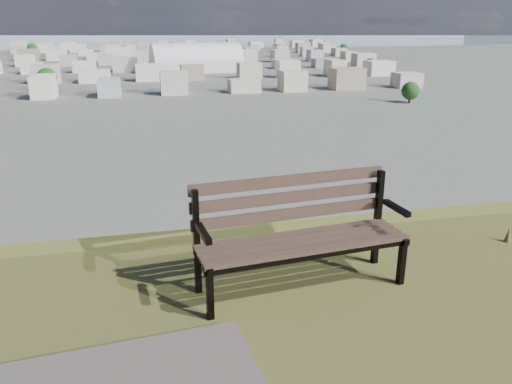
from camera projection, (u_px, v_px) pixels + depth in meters
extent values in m
cube|color=#402E25|center=(312.00, 251.00, 4.43)|extent=(1.97, 0.30, 0.04)
cube|color=#402E25|center=(306.00, 245.00, 4.54)|extent=(1.97, 0.30, 0.04)
cube|color=#402E25|center=(300.00, 239.00, 4.66)|extent=(1.97, 0.30, 0.04)
cube|color=#402E25|center=(295.00, 234.00, 4.78)|extent=(1.97, 0.30, 0.04)
cube|color=#402E25|center=(292.00, 214.00, 4.80)|extent=(1.97, 0.25, 0.11)
cube|color=#402E25|center=(291.00, 197.00, 4.77)|extent=(1.97, 0.25, 0.11)
cube|color=#402E25|center=(290.00, 181.00, 4.75)|extent=(1.97, 0.25, 0.11)
cube|color=black|center=(210.00, 293.00, 4.20)|extent=(0.06, 0.07, 0.48)
cube|color=black|center=(197.00, 243.00, 4.54)|extent=(0.06, 0.07, 1.01)
cube|color=black|center=(203.00, 260.00, 4.33)|extent=(0.11, 0.55, 0.05)
cube|color=black|center=(204.00, 233.00, 4.19)|extent=(0.10, 0.40, 0.05)
cube|color=black|center=(402.00, 261.00, 4.77)|extent=(0.06, 0.07, 0.48)
cube|color=black|center=(378.00, 218.00, 5.11)|extent=(0.06, 0.07, 1.01)
cube|color=black|center=(391.00, 232.00, 4.90)|extent=(0.11, 0.55, 0.05)
cube|color=black|center=(397.00, 208.00, 4.76)|extent=(0.10, 0.40, 0.05)
cube|color=black|center=(312.00, 256.00, 4.43)|extent=(1.97, 0.25, 0.04)
cube|color=black|center=(294.00, 238.00, 4.80)|extent=(1.97, 0.25, 0.04)
cone|color=brown|center=(508.00, 235.00, 5.73)|extent=(0.08, 0.08, 0.18)
cube|color=beige|center=(196.00, 67.00, 281.34)|extent=(52.14, 27.81, 5.52)
cylinder|color=silver|center=(196.00, 62.00, 280.44)|extent=(52.14, 27.81, 20.97)
cube|color=#AC9E93|center=(50.00, 88.00, 186.55)|extent=(11.00, 11.00, 7.00)
cube|color=beige|center=(116.00, 87.00, 191.47)|extent=(11.00, 11.00, 7.00)
cube|color=#A6A6AB|center=(179.00, 85.00, 196.40)|extent=(11.00, 11.00, 7.00)
cube|color=beige|center=(239.00, 84.00, 201.33)|extent=(11.00, 11.00, 7.00)
cube|color=gray|center=(296.00, 82.00, 206.25)|extent=(11.00, 11.00, 7.00)
cube|color=beige|center=(350.00, 81.00, 211.18)|extent=(11.00, 11.00, 7.00)
cube|color=#BAB2A8|center=(402.00, 79.00, 216.11)|extent=(11.00, 11.00, 7.00)
cube|color=#A6A6AB|center=(40.00, 76.00, 230.24)|extent=(11.00, 11.00, 7.00)
cube|color=beige|center=(94.00, 75.00, 235.17)|extent=(11.00, 11.00, 7.00)
cube|color=gray|center=(146.00, 73.00, 240.10)|extent=(11.00, 11.00, 7.00)
cube|color=beige|center=(196.00, 72.00, 245.02)|extent=(11.00, 11.00, 7.00)
cube|color=#BAB2A8|center=(244.00, 71.00, 249.95)|extent=(11.00, 11.00, 7.00)
cube|color=beige|center=(290.00, 70.00, 254.88)|extent=(11.00, 11.00, 7.00)
cube|color=#AC9E93|center=(334.00, 69.00, 259.80)|extent=(11.00, 11.00, 7.00)
cube|color=beige|center=(377.00, 69.00, 264.73)|extent=(11.00, 11.00, 7.00)
cube|color=beige|center=(34.00, 67.00, 273.94)|extent=(11.00, 11.00, 7.00)
cube|color=#BAB2A8|center=(79.00, 66.00, 278.87)|extent=(11.00, 11.00, 7.00)
cube|color=beige|center=(123.00, 65.00, 283.79)|extent=(11.00, 11.00, 7.00)
cube|color=#AC9E93|center=(166.00, 65.00, 288.72)|extent=(11.00, 11.00, 7.00)
cube|color=beige|center=(207.00, 64.00, 293.65)|extent=(11.00, 11.00, 7.00)
cube|color=#A6A6AB|center=(247.00, 63.00, 298.57)|extent=(11.00, 11.00, 7.00)
cube|color=beige|center=(286.00, 62.00, 303.50)|extent=(11.00, 11.00, 7.00)
cube|color=gray|center=(323.00, 62.00, 308.43)|extent=(11.00, 11.00, 7.00)
cube|color=beige|center=(359.00, 61.00, 313.36)|extent=(11.00, 11.00, 7.00)
cube|color=beige|center=(29.00, 61.00, 317.64)|extent=(11.00, 11.00, 7.00)
cube|color=#A6A6AB|center=(68.00, 60.00, 322.56)|extent=(11.00, 11.00, 7.00)
cube|color=beige|center=(107.00, 59.00, 327.49)|extent=(11.00, 11.00, 7.00)
cube|color=gray|center=(144.00, 59.00, 332.42)|extent=(11.00, 11.00, 7.00)
cube|color=beige|center=(180.00, 58.00, 337.34)|extent=(11.00, 11.00, 7.00)
cube|color=#BAB2A8|center=(215.00, 58.00, 342.27)|extent=(11.00, 11.00, 7.00)
cube|color=beige|center=(250.00, 57.00, 347.20)|extent=(11.00, 11.00, 7.00)
cube|color=#AC9E93|center=(283.00, 57.00, 352.12)|extent=(11.00, 11.00, 7.00)
cube|color=beige|center=(315.00, 56.00, 357.05)|extent=(11.00, 11.00, 7.00)
cube|color=#A6A6AB|center=(347.00, 56.00, 361.98)|extent=(11.00, 11.00, 7.00)
cube|color=#BAB2A8|center=(25.00, 56.00, 361.33)|extent=(11.00, 11.00, 7.00)
cube|color=beige|center=(60.00, 55.00, 366.26)|extent=(11.00, 11.00, 7.00)
cube|color=#AC9E93|center=(94.00, 55.00, 371.19)|extent=(11.00, 11.00, 7.00)
cube|color=beige|center=(127.00, 54.00, 376.11)|extent=(11.00, 11.00, 7.00)
cube|color=#A6A6AB|center=(160.00, 54.00, 381.04)|extent=(11.00, 11.00, 7.00)
cube|color=beige|center=(191.00, 54.00, 385.97)|extent=(11.00, 11.00, 7.00)
cube|color=gray|center=(222.00, 53.00, 390.89)|extent=(11.00, 11.00, 7.00)
cube|color=beige|center=(252.00, 53.00, 395.82)|extent=(11.00, 11.00, 7.00)
cube|color=#BAB2A8|center=(281.00, 52.00, 400.75)|extent=(11.00, 11.00, 7.00)
cube|color=beige|center=(309.00, 52.00, 405.67)|extent=(11.00, 11.00, 7.00)
cube|color=#AC9E93|center=(337.00, 52.00, 410.60)|extent=(11.00, 11.00, 7.00)
cube|color=gray|center=(22.00, 52.00, 405.03)|extent=(11.00, 11.00, 7.00)
cube|color=beige|center=(54.00, 52.00, 409.95)|extent=(11.00, 11.00, 7.00)
cube|color=#BAB2A8|center=(84.00, 51.00, 414.88)|extent=(11.00, 11.00, 7.00)
cube|color=beige|center=(114.00, 51.00, 419.81)|extent=(11.00, 11.00, 7.00)
cube|color=#AC9E93|center=(143.00, 51.00, 424.74)|extent=(11.00, 11.00, 7.00)
cube|color=beige|center=(171.00, 50.00, 429.66)|extent=(11.00, 11.00, 7.00)
cube|color=#A6A6AB|center=(199.00, 50.00, 434.59)|extent=(11.00, 11.00, 7.00)
cube|color=beige|center=(226.00, 50.00, 439.52)|extent=(11.00, 11.00, 7.00)
cube|color=gray|center=(253.00, 49.00, 444.44)|extent=(11.00, 11.00, 7.00)
cube|color=beige|center=(279.00, 49.00, 449.37)|extent=(11.00, 11.00, 7.00)
cube|color=#BAB2A8|center=(304.00, 49.00, 454.30)|extent=(11.00, 11.00, 7.00)
cube|color=beige|center=(329.00, 48.00, 459.23)|extent=(11.00, 11.00, 7.00)
cube|color=beige|center=(20.00, 49.00, 448.72)|extent=(11.00, 11.00, 7.00)
cube|color=gray|center=(48.00, 49.00, 453.65)|extent=(11.00, 11.00, 7.00)
cube|color=beige|center=(76.00, 48.00, 458.58)|extent=(11.00, 11.00, 7.00)
cube|color=#BAB2A8|center=(103.00, 48.00, 463.51)|extent=(11.00, 11.00, 7.00)
cube|color=beige|center=(130.00, 48.00, 468.43)|extent=(11.00, 11.00, 7.00)
cube|color=#AC9E93|center=(156.00, 48.00, 473.36)|extent=(11.00, 11.00, 7.00)
cube|color=beige|center=(181.00, 47.00, 478.29)|extent=(11.00, 11.00, 7.00)
cube|color=#A6A6AB|center=(206.00, 47.00, 483.21)|extent=(11.00, 11.00, 7.00)
cube|color=beige|center=(230.00, 47.00, 488.14)|extent=(11.00, 11.00, 7.00)
cube|color=gray|center=(254.00, 47.00, 493.07)|extent=(11.00, 11.00, 7.00)
cube|color=beige|center=(278.00, 46.00, 497.99)|extent=(11.00, 11.00, 7.00)
cube|color=#BAB2A8|center=(301.00, 46.00, 502.92)|extent=(11.00, 11.00, 7.00)
cube|color=beige|center=(323.00, 46.00, 507.85)|extent=(11.00, 11.00, 7.00)
cube|color=beige|center=(18.00, 47.00, 492.42)|extent=(11.00, 11.00, 7.00)
cube|color=gray|center=(44.00, 46.00, 497.35)|extent=(11.00, 11.00, 7.00)
cube|color=beige|center=(69.00, 46.00, 502.27)|extent=(11.00, 11.00, 7.00)
cube|color=#BAB2A8|center=(94.00, 46.00, 507.20)|extent=(11.00, 11.00, 7.00)
cube|color=beige|center=(118.00, 46.00, 512.13)|extent=(11.00, 11.00, 7.00)
cube|color=#AC9E93|center=(142.00, 45.00, 517.06)|extent=(11.00, 11.00, 7.00)
cube|color=beige|center=(166.00, 45.00, 521.98)|extent=(11.00, 11.00, 7.00)
cube|color=#A6A6AB|center=(189.00, 45.00, 526.91)|extent=(11.00, 11.00, 7.00)
cube|color=beige|center=(211.00, 45.00, 531.84)|extent=(11.00, 11.00, 7.00)
cube|color=gray|center=(233.00, 44.00, 536.76)|extent=(11.00, 11.00, 7.00)
cube|color=beige|center=(255.00, 44.00, 541.69)|extent=(11.00, 11.00, 7.00)
cube|color=#BAB2A8|center=(276.00, 44.00, 546.62)|extent=(11.00, 11.00, 7.00)
cube|color=beige|center=(297.00, 44.00, 551.55)|extent=(11.00, 11.00, 7.00)
cube|color=#AC9E93|center=(318.00, 44.00, 556.47)|extent=(11.00, 11.00, 7.00)
cylinder|color=#37241B|center=(410.00, 100.00, 176.28)|extent=(0.80, 0.80, 2.10)
sphere|color=#183512|center=(410.00, 91.00, 175.26)|extent=(6.30, 6.30, 6.30)
cylinder|color=#37241B|center=(48.00, 88.00, 204.89)|extent=(0.80, 0.80, 2.70)
sphere|color=#183512|center=(47.00, 78.00, 203.57)|extent=(8.10, 8.10, 8.10)
cylinder|color=#37241B|center=(370.00, 68.00, 295.30)|extent=(0.80, 0.80, 1.95)
sphere|color=#183512|center=(370.00, 63.00, 294.35)|extent=(5.85, 5.85, 5.85)
cylinder|color=#37241B|center=(222.00, 56.00, 391.67)|extent=(0.80, 0.80, 2.25)
sphere|color=#183512|center=(222.00, 52.00, 390.57)|extent=(6.75, 6.75, 6.75)
cylinder|color=#37241B|center=(33.00, 54.00, 416.17)|extent=(0.80, 0.80, 2.85)
sphere|color=#183512|center=(32.00, 49.00, 414.78)|extent=(8.55, 8.55, 8.55)
cylinder|color=#37241B|center=(214.00, 68.00, 295.26)|extent=(0.80, 0.80, 2.10)
sphere|color=#183512|center=(214.00, 63.00, 294.24)|extent=(6.30, 6.30, 6.30)
cylinder|color=#37241B|center=(343.00, 53.00, 432.66)|extent=(0.80, 0.80, 2.55)
sphere|color=#183512|center=(344.00, 48.00, 431.42)|extent=(7.65, 7.65, 7.65)
cube|color=gray|center=(141.00, 38.00, 841.31)|extent=(2400.00, 700.00, 0.12)
cube|color=#8491A4|center=(198.00, 23.00, 1317.16)|extent=(700.00, 220.00, 45.00)
cube|color=#8491A4|center=(367.00, 20.00, 1454.30)|extent=(500.00, 220.00, 60.00)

